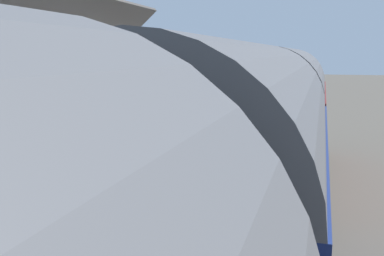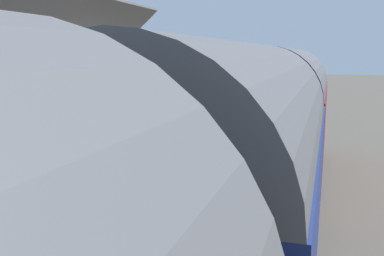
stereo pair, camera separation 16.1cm
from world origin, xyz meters
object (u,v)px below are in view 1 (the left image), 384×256
at_px(bench_mid_platform, 197,113).
at_px(planter_edge_far, 207,135).
at_px(lamp_post_platform, 223,73).
at_px(station_building, 32,118).
at_px(tree_far_right, 78,49).
at_px(station_sign_board, 217,105).
at_px(tree_far_left, 24,45).
at_px(train, 237,175).
at_px(planter_corner_building, 224,121).
at_px(planter_bench_left, 191,127).
at_px(bench_platform_end, 212,108).
at_px(planter_by_door, 181,102).

height_order(bench_mid_platform, planter_edge_far, bench_mid_platform).
bearing_deg(planter_edge_far, lamp_post_platform, -8.66).
distance_m(station_building, tree_far_right, 16.93).
relative_size(station_sign_board, tree_far_left, 0.23).
xyz_separation_m(lamp_post_platform, tree_far_right, (8.09, 11.08, 1.03)).
distance_m(bench_mid_platform, planter_edge_far, 4.40).
xyz_separation_m(train, planter_edge_far, (8.58, 2.69, -0.98)).
xyz_separation_m(tree_far_right, tree_far_left, (-4.22, 0.72, 0.20)).
bearing_deg(tree_far_left, station_building, -143.04).
bearing_deg(lamp_post_platform, tree_far_right, 53.85).
bearing_deg(planter_edge_far, station_sign_board, -1.74).
relative_size(planter_corner_building, tree_far_left, 0.10).
xyz_separation_m(planter_bench_left, planter_edge_far, (-0.65, -0.83, -0.12)).
height_order(bench_mid_platform, bench_platform_end, same).
bearing_deg(train, bench_platform_end, 15.21).
distance_m(bench_platform_end, planter_by_door, 2.93).
distance_m(planter_by_door, lamp_post_platform, 7.78).
relative_size(train, planter_corner_building, 37.03).
height_order(lamp_post_platform, tree_far_left, tree_far_left).
bearing_deg(train, tree_far_right, 36.59).
bearing_deg(bench_mid_platform, tree_far_right, 59.38).
xyz_separation_m(planter_by_door, station_sign_board, (-6.70, -3.62, 0.69)).
bearing_deg(bench_platform_end, tree_far_left, 94.20).
xyz_separation_m(bench_mid_platform, lamp_post_platform, (-2.58, -1.76, 1.94)).
distance_m(planter_bench_left, lamp_post_platform, 2.46).
height_order(planter_corner_building, tree_far_left, tree_far_left).
distance_m(planter_corner_building, planter_edge_far, 2.84).
distance_m(planter_by_door, station_sign_board, 7.65).
relative_size(station_building, lamp_post_platform, 2.15).
distance_m(train, station_building, 6.84).
distance_m(bench_mid_platform, tree_far_left, 10.61).
xyz_separation_m(bench_platform_end, planter_by_door, (1.88, 2.25, 0.03)).
relative_size(bench_platform_end, tree_far_right, 0.23).
distance_m(station_building, planter_by_door, 13.53).
bearing_deg(tree_far_left, train, -134.50).
height_order(station_building, planter_bench_left, station_building).
bearing_deg(lamp_post_platform, bench_mid_platform, 34.34).
height_order(train, station_building, station_building).
bearing_deg(tree_far_left, planter_corner_building, -102.58).
bearing_deg(station_building, planter_corner_building, -22.33).
xyz_separation_m(station_sign_board, tree_far_right, (8.28, 10.88, 2.25)).
xyz_separation_m(planter_corner_building, lamp_post_platform, (-1.29, -0.22, 2.07)).
bearing_deg(station_sign_board, bench_mid_platform, 29.49).
distance_m(planter_corner_building, planter_bench_left, 2.34).
height_order(planter_bench_left, tree_far_right, tree_far_right).
height_order(train, planter_by_door, train).
relative_size(station_building, planter_bench_left, 8.94).
height_order(bench_platform_end, tree_far_right, tree_far_right).
relative_size(bench_mid_platform, planter_by_door, 1.47).
distance_m(station_building, bench_platform_end, 11.84).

